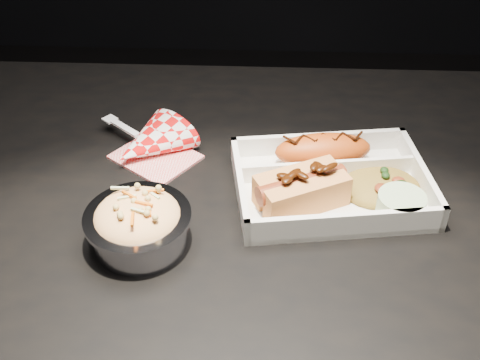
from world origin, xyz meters
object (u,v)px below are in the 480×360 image
at_px(food_tray, 330,186).
at_px(hotdog, 302,187).
at_px(dining_table, 242,261).
at_px(fried_pastry, 323,150).
at_px(foil_coleslaw_cup, 138,223).
at_px(napkin_fork, 149,144).

distance_m(food_tray, hotdog, 0.06).
bearing_deg(dining_table, fried_pastry, 42.96).
relative_size(hotdog, foil_coleslaw_cup, 1.00).
bearing_deg(fried_pastry, food_tray, -81.74).
bearing_deg(food_tray, dining_table, -166.66).
bearing_deg(food_tray, hotdog, -149.23).
bearing_deg(napkin_fork, foil_coleslaw_cup, -43.97).
bearing_deg(dining_table, foil_coleslaw_cup, -152.75).
relative_size(food_tray, napkin_fork, 1.68).
distance_m(foil_coleslaw_cup, napkin_fork, 0.19).
xyz_separation_m(dining_table, food_tray, (0.12, 0.05, 0.10)).
xyz_separation_m(food_tray, napkin_fork, (-0.26, 0.08, 0.01)).
xyz_separation_m(hotdog, foil_coleslaw_cup, (-0.20, -0.07, -0.00)).
height_order(dining_table, napkin_fork, napkin_fork).
bearing_deg(dining_table, food_tray, 21.59).
height_order(food_tray, fried_pastry, fried_pastry).
bearing_deg(hotdog, napkin_fork, 126.74).
distance_m(dining_table, napkin_fork, 0.21).
height_order(dining_table, fried_pastry, fried_pastry).
bearing_deg(napkin_fork, fried_pastry, 35.08).
distance_m(fried_pastry, hotdog, 0.09).
height_order(fried_pastry, hotdog, hotdog).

